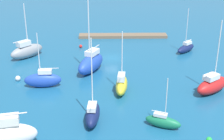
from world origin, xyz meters
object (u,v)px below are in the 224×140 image
(pier_dock, at_px, (123,36))
(sailboat_red_near_pier, at_px, (212,85))
(mooring_buoy_white, at_px, (18,78))
(sailboat_white_center_basin, at_px, (3,135))
(sailboat_green_inner_mooring, at_px, (163,121))
(sailboat_yellow_by_breakwater, at_px, (122,84))
(sailboat_blue_far_north, at_px, (43,79))
(sailboat_blue_mid_basin, at_px, (91,63))
(sailboat_navy_along_channel, at_px, (93,114))
(sailboat_navy_off_beacon, at_px, (186,48))
(sailboat_gray_outer_mooring, at_px, (27,51))
(mooring_buoy_red, at_px, (81,46))

(pier_dock, relative_size, sailboat_red_near_pier, 1.85)
(mooring_buoy_white, bearing_deg, sailboat_white_center_basin, 99.61)
(sailboat_green_inner_mooring, relative_size, sailboat_yellow_by_breakwater, 0.71)
(pier_dock, distance_m, mooring_buoy_white, 32.04)
(sailboat_blue_far_north, bearing_deg, sailboat_blue_mid_basin, -143.28)
(sailboat_navy_along_channel, bearing_deg, pier_dock, -4.83)
(sailboat_navy_off_beacon, distance_m, sailboat_blue_mid_basin, 22.35)
(sailboat_navy_off_beacon, bearing_deg, sailboat_yellow_by_breakwater, 7.73)
(sailboat_green_inner_mooring, distance_m, mooring_buoy_white, 26.78)
(sailboat_green_inner_mooring, height_order, sailboat_blue_far_north, sailboat_blue_far_north)
(sailboat_blue_far_north, bearing_deg, sailboat_navy_along_channel, 124.38)
(sailboat_navy_along_channel, bearing_deg, sailboat_red_near_pier, -61.73)
(sailboat_blue_mid_basin, bearing_deg, sailboat_red_near_pier, 91.03)
(sailboat_white_center_basin, relative_size, sailboat_blue_far_north, 1.71)
(pier_dock, relative_size, sailboat_gray_outer_mooring, 1.96)
(sailboat_red_near_pier, distance_m, mooring_buoy_red, 31.76)
(sailboat_green_inner_mooring, distance_m, sailboat_navy_along_channel, 9.15)
(sailboat_red_near_pier, xyz_separation_m, sailboat_white_center_basin, (28.34, 13.99, 0.41))
(sailboat_navy_off_beacon, bearing_deg, sailboat_red_near_pier, 44.03)
(sailboat_blue_mid_basin, bearing_deg, pier_dock, -171.67)
(pier_dock, xyz_separation_m, sailboat_blue_mid_basin, (6.85, 21.87, 1.38))
(sailboat_red_near_pier, relative_size, mooring_buoy_red, 16.62)
(sailboat_blue_mid_basin, bearing_deg, mooring_buoy_white, -46.88)
(sailboat_gray_outer_mooring, bearing_deg, sailboat_green_inner_mooring, -96.83)
(sailboat_white_center_basin, bearing_deg, sailboat_navy_along_channel, -162.99)
(sailboat_navy_along_channel, height_order, sailboat_blue_far_north, sailboat_navy_along_channel)
(sailboat_blue_mid_basin, relative_size, mooring_buoy_red, 21.26)
(mooring_buoy_red, bearing_deg, sailboat_blue_mid_basin, 101.79)
(sailboat_red_near_pier, relative_size, sailboat_white_center_basin, 0.74)
(sailboat_red_near_pier, distance_m, sailboat_navy_off_beacon, 19.43)
(pier_dock, relative_size, sailboat_white_center_basin, 1.38)
(sailboat_blue_mid_basin, xyz_separation_m, sailboat_white_center_basin, (9.04, 22.87, 0.04))
(pier_dock, xyz_separation_m, sailboat_white_center_basin, (15.90, 44.74, 1.42))
(sailboat_blue_mid_basin, xyz_separation_m, sailboat_blue_far_north, (7.50, 6.31, -0.42))
(pier_dock, xyz_separation_m, sailboat_green_inner_mooring, (-3.14, 40.59, 0.51))
(pier_dock, height_order, sailboat_blue_far_north, sailboat_blue_far_north)
(sailboat_green_inner_mooring, distance_m, sailboat_navy_off_beacon, 30.83)
(sailboat_yellow_by_breakwater, xyz_separation_m, sailboat_navy_along_channel, (4.19, 8.83, -0.09))
(pier_dock, bearing_deg, sailboat_navy_along_channel, 81.45)
(sailboat_yellow_by_breakwater, distance_m, sailboat_blue_far_north, 12.83)
(sailboat_yellow_by_breakwater, xyz_separation_m, sailboat_gray_outer_mooring, (18.46, -16.10, 0.17))
(sailboat_green_inner_mooring, xyz_separation_m, sailboat_white_center_basin, (19.04, 4.15, 0.91))
(sailboat_red_near_pier, height_order, sailboat_yellow_by_breakwater, sailboat_red_near_pier)
(sailboat_green_inner_mooring, height_order, sailboat_navy_off_beacon, sailboat_navy_off_beacon)
(sailboat_navy_along_channel, bearing_deg, sailboat_green_inner_mooring, -95.56)
(sailboat_navy_off_beacon, bearing_deg, sailboat_green_inner_mooring, 26.85)
(sailboat_navy_along_channel, xyz_separation_m, mooring_buoy_white, (13.24, -13.40, -0.78))
(sailboat_red_near_pier, height_order, sailboat_blue_mid_basin, sailboat_blue_mid_basin)
(pier_dock, height_order, mooring_buoy_red, mooring_buoy_red)
(sailboat_yellow_by_breakwater, bearing_deg, sailboat_white_center_basin, 142.64)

